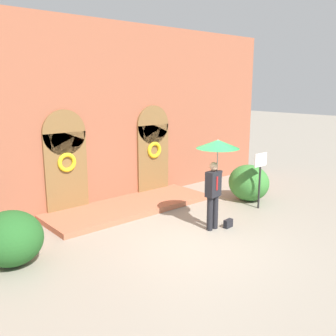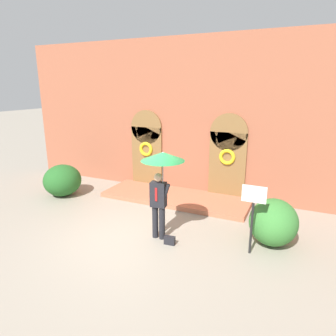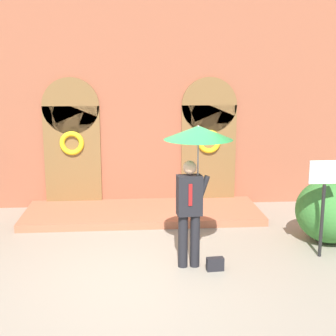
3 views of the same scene
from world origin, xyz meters
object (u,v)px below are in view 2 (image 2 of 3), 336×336
at_px(handbag, 170,240).
at_px(shrub_right, 273,222).
at_px(sign_post, 253,209).
at_px(shrub_left, 62,180).
at_px(person_with_umbrella, 162,169).

distance_m(handbag, shrub_right, 2.68).
xyz_separation_m(sign_post, shrub_left, (-7.00, 1.18, -0.58)).
relative_size(sign_post, shrub_right, 1.26).
relative_size(handbag, sign_post, 0.16).
xyz_separation_m(person_with_umbrella, sign_post, (2.25, 0.24, -0.75)).
distance_m(person_with_umbrella, shrub_left, 5.14).
bearing_deg(shrub_left, person_with_umbrella, -16.66).
relative_size(person_with_umbrella, shrub_right, 1.74).
height_order(sign_post, shrub_left, sign_post).
xyz_separation_m(sign_post, shrub_right, (0.43, 0.72, -0.57)).
height_order(person_with_umbrella, shrub_right, person_with_umbrella).
relative_size(handbag, shrub_right, 0.21).
bearing_deg(handbag, person_with_umbrella, 142.50).
height_order(person_with_umbrella, shrub_left, person_with_umbrella).
height_order(person_with_umbrella, handbag, person_with_umbrella).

